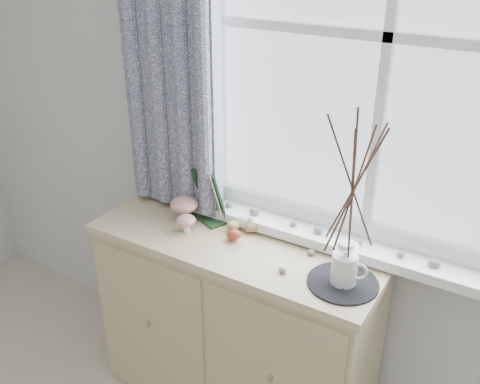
% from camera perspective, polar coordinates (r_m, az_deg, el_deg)
% --- Properties ---
extents(sideboard, '(1.20, 0.45, 0.85)m').
position_cam_1_polar(sideboard, '(2.38, -0.48, -13.94)').
color(sideboard, beige).
rests_on(sideboard, ground).
extents(botanical_book, '(0.35, 0.24, 0.23)m').
position_cam_1_polar(botanical_book, '(2.26, -4.52, -0.03)').
color(botanical_book, '#1B391F').
rests_on(botanical_book, sideboard).
extents(toadstool_cluster, '(0.16, 0.17, 0.11)m').
position_cam_1_polar(toadstool_cluster, '(2.23, -5.94, -1.81)').
color(toadstool_cluster, white).
rests_on(toadstool_cluster, sideboard).
extents(wooden_eggs, '(0.16, 0.17, 0.07)m').
position_cam_1_polar(wooden_eggs, '(2.18, -0.19, -3.60)').
color(wooden_eggs, '#A4845B').
rests_on(wooden_eggs, sideboard).
extents(songbird_figurine, '(0.12, 0.06, 0.06)m').
position_cam_1_polar(songbird_figurine, '(2.20, 0.36, -3.16)').
color(songbird_figurine, white).
rests_on(songbird_figurine, sideboard).
extents(crocheted_doily, '(0.25, 0.25, 0.01)m').
position_cam_1_polar(crocheted_doily, '(1.93, 10.89, -9.49)').
color(crocheted_doily, black).
rests_on(crocheted_doily, sideboard).
extents(twig_pitcher, '(0.31, 0.31, 0.68)m').
position_cam_1_polar(twig_pitcher, '(1.73, 11.99, 0.94)').
color(twig_pitcher, white).
rests_on(twig_pitcher, crocheted_doily).
extents(sideboard_pebbles, '(0.33, 0.23, 0.02)m').
position_cam_1_polar(sideboard_pebbles, '(2.00, 7.68, -7.39)').
color(sideboard_pebbles, gray).
rests_on(sideboard_pebbles, sideboard).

